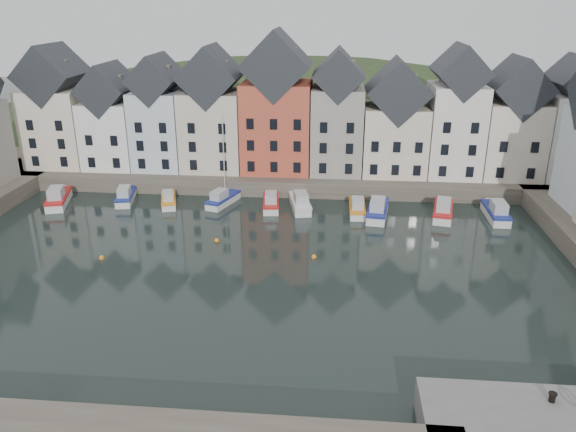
# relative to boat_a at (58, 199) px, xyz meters

# --- Properties ---
(ground) EXTENTS (260.00, 260.00, 0.00)m
(ground) POSITION_rel_boat_a_xyz_m (25.12, -17.21, -0.78)
(ground) COLOR black
(ground) RESTS_ON ground
(far_quay) EXTENTS (90.00, 16.00, 2.00)m
(far_quay) POSITION_rel_boat_a_xyz_m (25.12, 12.79, 0.22)
(far_quay) COLOR #4C433A
(far_quay) RESTS_ON ground
(hillside) EXTENTS (153.60, 70.40, 64.00)m
(hillside) POSITION_rel_boat_a_xyz_m (25.14, 38.79, -18.74)
(hillside) COLOR #242F17
(hillside) RESTS_ON ground
(far_terrace) EXTENTS (72.37, 8.16, 17.78)m
(far_terrace) POSITION_rel_boat_a_xyz_m (28.33, 10.79, 8.10)
(far_terrace) COLOR #F0E1C9
(far_terrace) RESTS_ON far_quay
(mooring_buoys) EXTENTS (20.50, 5.50, 0.50)m
(mooring_buoys) POSITION_rel_boat_a_xyz_m (21.12, -11.88, -0.63)
(mooring_buoys) COLOR orange
(mooring_buoys) RESTS_ON ground
(boat_a) EXTENTS (3.90, 7.11, 2.61)m
(boat_a) POSITION_rel_boat_a_xyz_m (0.00, 0.00, 0.00)
(boat_a) COLOR silver
(boat_a) RESTS_ON ground
(boat_b) EXTENTS (2.96, 6.11, 2.25)m
(boat_b) POSITION_rel_boat_a_xyz_m (7.60, 1.82, -0.11)
(boat_b) COLOR silver
(boat_b) RESTS_ON ground
(boat_c) EXTENTS (3.13, 5.59, 2.05)m
(boat_c) POSITION_rel_boat_a_xyz_m (13.12, 1.14, -0.17)
(boat_c) COLOR silver
(boat_c) RESTS_ON ground
(boat_d) EXTENTS (3.54, 5.99, 10.95)m
(boat_d) POSITION_rel_boat_a_xyz_m (19.53, 1.77, -0.07)
(boat_d) COLOR silver
(boat_d) RESTS_ON ground
(boat_e) EXTENTS (2.46, 6.05, 2.26)m
(boat_e) POSITION_rel_boat_a_xyz_m (25.44, 1.16, -0.10)
(boat_e) COLOR silver
(boat_e) RESTS_ON ground
(boat_f) EXTENTS (3.21, 6.66, 2.46)m
(boat_f) POSITION_rel_boat_a_xyz_m (28.88, 1.19, -0.05)
(boat_f) COLOR silver
(boat_f) RESTS_ON ground
(boat_g) EXTENTS (1.82, 5.74, 2.20)m
(boat_g) POSITION_rel_boat_a_xyz_m (35.51, 0.26, -0.12)
(boat_g) COLOR silver
(boat_g) RESTS_ON ground
(boat_h) EXTENTS (3.05, 6.99, 2.60)m
(boat_h) POSITION_rel_boat_a_xyz_m (37.79, -0.59, -0.00)
(boat_h) COLOR silver
(boat_h) RESTS_ON ground
(boat_i) EXTENTS (3.27, 6.81, 2.51)m
(boat_i) POSITION_rel_boat_a_xyz_m (45.13, 0.06, -0.03)
(boat_i) COLOR silver
(boat_i) RESTS_ON ground
(boat_j) EXTENTS (2.04, 6.46, 2.47)m
(boat_j) POSITION_rel_boat_a_xyz_m (50.94, -0.03, -0.04)
(boat_j) COLOR silver
(boat_j) RESTS_ON ground
(mooring_bollard) EXTENTS (0.48, 0.48, 0.56)m
(mooring_bollard) POSITION_rel_boat_a_xyz_m (45.40, -33.76, 1.53)
(mooring_bollard) COLOR black
(mooring_bollard) RESTS_ON near_quay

